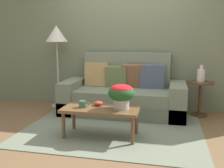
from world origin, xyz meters
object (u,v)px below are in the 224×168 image
at_px(table_vase, 201,75).
at_px(couch, 123,95).
at_px(coffee_table, 101,111).
at_px(snack_bowl, 98,103).
at_px(side_table, 200,92).
at_px(coffee_mug, 83,104).
at_px(floor_lamp, 57,38).
at_px(potted_plant, 121,94).

bearing_deg(table_vase, couch, -174.65).
height_order(coffee_table, snack_bowl, snack_bowl).
bearing_deg(table_vase, side_table, -84.64).
bearing_deg(coffee_mug, floor_lamp, 125.12).
distance_m(couch, coffee_table, 1.20).
relative_size(floor_lamp, snack_bowl, 12.14).
height_order(couch, snack_bowl, couch).
height_order(side_table, table_vase, table_vase).
distance_m(floor_lamp, potted_plant, 2.12).
relative_size(coffee_mug, snack_bowl, 1.07).
distance_m(couch, snack_bowl, 1.11).
bearing_deg(side_table, coffee_mug, -141.10).
bearing_deg(table_vase, snack_bowl, -140.24).
relative_size(side_table, coffee_mug, 4.33).
height_order(couch, floor_lamp, floor_lamp).
distance_m(couch, potted_plant, 1.22).
bearing_deg(coffee_mug, side_table, 38.90).
height_order(side_table, snack_bowl, side_table).
xyz_separation_m(floor_lamp, table_vase, (2.61, -0.04, -0.62)).
distance_m(couch, table_vase, 1.36).
relative_size(coffee_table, floor_lamp, 0.66).
xyz_separation_m(couch, coffee_mug, (-0.34, -1.22, 0.13)).
bearing_deg(floor_lamp, snack_bowl, -47.35).
xyz_separation_m(couch, snack_bowl, (-0.16, -1.09, 0.12)).
bearing_deg(snack_bowl, coffee_mug, -144.25).
xyz_separation_m(side_table, floor_lamp, (-2.62, 0.06, 0.92)).
distance_m(coffee_table, snack_bowl, 0.15).
bearing_deg(coffee_mug, potted_plant, 5.31).
bearing_deg(potted_plant, snack_bowl, 166.21).
bearing_deg(couch, coffee_table, -94.60).
distance_m(potted_plant, table_vase, 1.72).
bearing_deg(snack_bowl, couch, 81.82).
bearing_deg(couch, potted_plant, -81.37).
bearing_deg(potted_plant, couch, 98.63).
height_order(couch, potted_plant, couch).
distance_m(coffee_table, table_vase, 1.95).
relative_size(couch, side_table, 3.58).
relative_size(potted_plant, snack_bowl, 2.71).
xyz_separation_m(coffee_table, potted_plant, (0.27, 0.02, 0.25)).
height_order(side_table, potted_plant, potted_plant).
height_order(coffee_mug, table_vase, table_vase).
bearing_deg(coffee_table, couch, 85.40).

